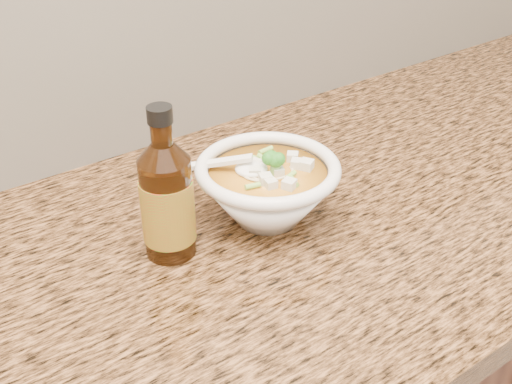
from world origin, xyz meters
TOP-DOWN VIEW (x-y plane):
  - counter_slab at (0.00, 1.68)m, footprint 4.00×0.68m
  - soup_bowl at (0.35, 1.68)m, footprint 0.20×0.20m
  - hot_sauce_bottle at (0.20, 1.70)m, footprint 0.07×0.07m

SIDE VIEW (x-z plane):
  - counter_slab at x=0.00m, z-range 0.86..0.90m
  - soup_bowl at x=0.35m, z-range 0.89..1.00m
  - hot_sauce_bottle at x=0.20m, z-range 0.87..1.08m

